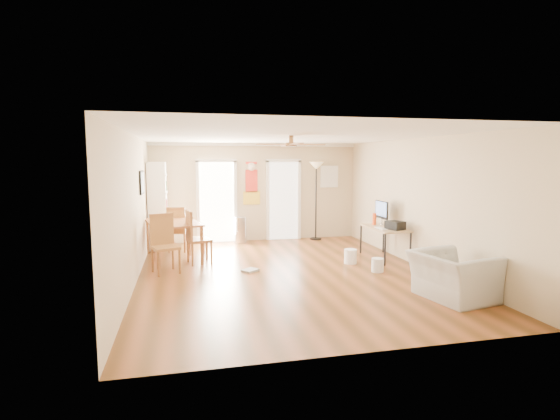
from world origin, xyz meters
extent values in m
plane|color=brown|center=(0.00, 0.00, 0.00)|extent=(7.00, 7.00, 0.00)
cube|color=red|center=(-0.13, 3.48, 1.55)|extent=(0.46, 0.03, 1.10)
cube|color=white|center=(2.05, 3.47, 1.70)|extent=(0.50, 0.04, 0.60)
cube|color=black|center=(-2.73, 1.40, 1.70)|extent=(0.04, 0.66, 0.48)
cylinder|color=#B0B0B3|center=(-0.48, 3.18, 0.34)|extent=(0.40, 0.40, 0.68)
cube|color=silver|center=(2.20, 0.55, 0.70)|extent=(0.13, 0.39, 0.01)
cube|color=black|center=(2.45, 0.39, 0.78)|extent=(0.39, 0.42, 0.18)
cylinder|color=#EE4815|center=(2.30, 1.08, 0.83)|extent=(0.11, 0.11, 0.27)
cylinder|color=white|center=(1.48, 0.45, 0.15)|extent=(0.30, 0.30, 0.30)
cylinder|color=silver|center=(1.73, -0.30, 0.13)|extent=(0.29, 0.29, 0.27)
cube|color=#9C9C97|center=(-0.67, 0.28, 0.02)|extent=(0.38, 0.37, 0.04)
imported|color=#B0B0AA|center=(2.15, -2.05, 0.36)|extent=(1.16, 1.28, 0.73)
camera|label=1|loc=(-1.89, -7.73, 2.15)|focal=27.31mm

